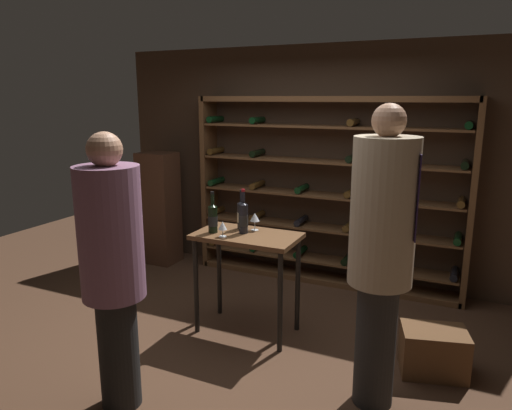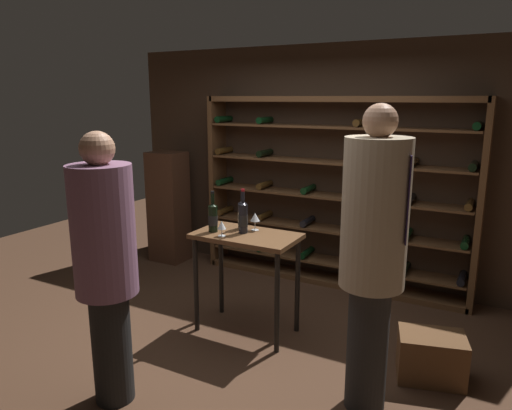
% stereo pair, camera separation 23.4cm
% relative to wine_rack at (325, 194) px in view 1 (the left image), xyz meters
% --- Properties ---
extents(ground_plane, '(9.61, 9.61, 0.00)m').
position_rel_wine_rack_xyz_m(ground_plane, '(-0.19, -1.59, -1.03)').
color(ground_plane, '#472D1E').
extents(back_wall, '(4.97, 0.10, 2.66)m').
position_rel_wine_rack_xyz_m(back_wall, '(-0.19, 0.21, 0.30)').
color(back_wall, '#3D2B1E').
rests_on(back_wall, ground).
extents(wine_rack, '(3.06, 0.32, 2.10)m').
position_rel_wine_rack_xyz_m(wine_rack, '(0.00, 0.00, 0.00)').
color(wine_rack, brown).
rests_on(wine_rack, ground).
extents(tasting_table, '(0.91, 0.52, 0.92)m').
position_rel_wine_rack_xyz_m(tasting_table, '(-0.26, -1.46, -0.25)').
color(tasting_table, brown).
rests_on(tasting_table, ground).
extents(person_guest_plum_blouse, '(0.43, 0.42, 2.05)m').
position_rel_wine_rack_xyz_m(person_guest_plum_blouse, '(0.98, -2.01, 0.11)').
color(person_guest_plum_blouse, '#252525').
rests_on(person_guest_plum_blouse, ground).
extents(person_bystander_red_print, '(0.41, 0.41, 1.88)m').
position_rel_wine_rack_xyz_m(person_bystander_red_print, '(-0.59, -2.77, 0.01)').
color(person_bystander_red_print, black).
rests_on(person_bystander_red_print, ground).
extents(wine_crate, '(0.55, 0.45, 0.36)m').
position_rel_wine_rack_xyz_m(wine_crate, '(1.33, -1.46, -0.85)').
color(wine_crate, brown).
rests_on(wine_crate, ground).
extents(display_cabinet, '(0.44, 0.36, 1.42)m').
position_rel_wine_rack_xyz_m(display_cabinet, '(-2.10, -0.24, -0.32)').
color(display_cabinet, '#4C2D1E').
rests_on(display_cabinet, ground).
extents(wine_bottle_black_capsule, '(0.08, 0.08, 0.36)m').
position_rel_wine_rack_xyz_m(wine_bottle_black_capsule, '(-0.38, -1.32, 0.02)').
color(wine_bottle_black_capsule, black).
rests_on(wine_bottle_black_capsule, tasting_table).
extents(wine_bottle_green_slim, '(0.08, 0.08, 0.37)m').
position_rel_wine_rack_xyz_m(wine_bottle_green_slim, '(-0.56, -1.54, 0.02)').
color(wine_bottle_green_slim, black).
rests_on(wine_bottle_green_slim, tasting_table).
extents(wine_bottle_red_label, '(0.08, 0.08, 0.39)m').
position_rel_wine_rack_xyz_m(wine_bottle_red_label, '(-0.31, -1.44, 0.03)').
color(wine_bottle_red_label, black).
rests_on(wine_bottle_red_label, tasting_table).
extents(wine_glass_stemmed_right, '(0.09, 0.09, 0.16)m').
position_rel_wine_rack_xyz_m(wine_glass_stemmed_right, '(-0.25, -1.32, 0.01)').
color(wine_glass_stemmed_right, silver).
rests_on(wine_glass_stemmed_right, tasting_table).
extents(wine_glass_stemmed_left, '(0.07, 0.07, 0.14)m').
position_rel_wine_rack_xyz_m(wine_glass_stemmed_left, '(-0.41, -1.62, -0.02)').
color(wine_glass_stemmed_left, silver).
rests_on(wine_glass_stemmed_left, tasting_table).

